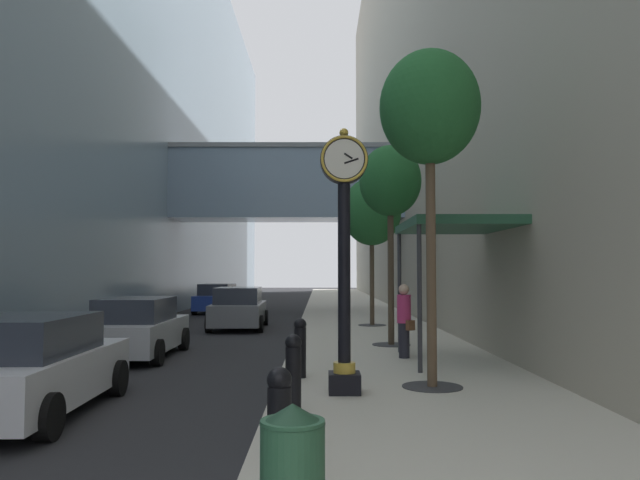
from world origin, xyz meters
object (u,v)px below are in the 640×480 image
bollard_second (295,372)px  car_grey_near (240,309)px  car_silver_mid (139,328)px  car_white_trailing (31,367)px  bollard_third (302,346)px  street_tree_mid_far (373,212)px  street_tree_near (431,111)px  bollard_nearest (281,425)px  car_blue_far (219,299)px  trash_bin (294,468)px  street_clock (346,246)px  street_tree_mid_near (392,183)px  pedestrian_walking (406,319)px

bollard_second → car_grey_near: size_ratio=0.26×
car_silver_mid → car_white_trailing: 6.40m
bollard_third → street_tree_mid_far: (2.44, 11.69, 3.84)m
street_tree_near → bollard_nearest: bearing=-115.2°
bollard_second → car_blue_far: (-5.18, 24.03, 0.02)m
street_tree_mid_far → car_grey_near: size_ratio=1.28×
trash_bin → car_blue_far: size_ratio=0.23×
street_clock → car_silver_mid: street_clock is taller
bollard_second → street_tree_near: (2.44, 2.09, 4.48)m
bollard_nearest → car_blue_far: car_blue_far is taller
street_tree_mid_far → bollard_nearest: bearing=-97.8°
street_tree_near → street_tree_mid_near: bearing=90.0°
bollard_nearest → car_grey_near: car_grey_near is taller
pedestrian_walking → car_silver_mid: bearing=171.4°
car_grey_near → pedestrian_walking: bearing=-59.7°
bollard_nearest → car_white_trailing: size_ratio=0.27×
street_tree_mid_near → street_tree_near: bearing=-90.0°
car_silver_mid → street_tree_mid_far: bearing=49.3°
bollard_nearest → bollard_third: size_ratio=1.00×
street_tree_mid_far → car_silver_mid: size_ratio=1.35×
car_blue_far → car_white_trailing: bearing=-87.5°
bollard_third → bollard_nearest: bearing=-90.0°
street_tree_near → trash_bin: (-2.27, -6.24, -4.56)m
bollard_third → car_white_trailing: 4.90m
pedestrian_walking → car_white_trailing: bearing=-140.8°
pedestrian_walking → street_tree_mid_near: bearing=90.3°
street_tree_mid_far → car_blue_far: size_ratio=1.29×
bollard_third → pedestrian_walking: bearing=47.9°
street_tree_mid_near → car_silver_mid: 8.09m
street_clock → street_tree_mid_near: 7.40m
bollard_nearest → trash_bin: bearing=-80.5°
street_tree_near → trash_bin: 8.05m
bollard_nearest → bollard_third: (0.00, 6.20, 0.00)m
bollard_second → street_tree_mid_far: bearing=80.6°
bollard_second → street_tree_mid_far: 15.47m
car_silver_mid → trash_bin: bearing=-67.5°
street_tree_near → bollard_third: bearing=157.5°
bollard_nearest → bollard_third: same height
car_grey_near → street_tree_mid_near: bearing=-50.5°
street_tree_mid_far → trash_bin: street_tree_mid_far is taller
bollard_third → car_white_trailing: (-4.13, -2.64, 0.01)m
bollard_nearest → street_tree_mid_far: bearing=82.2°
car_silver_mid → street_tree_near: bearing=-35.0°
bollard_third → car_white_trailing: size_ratio=0.27×
street_tree_mid_near → car_blue_far: (-7.62, 15.59, -4.05)m
street_tree_mid_near → trash_bin: street_tree_mid_near is taller
car_silver_mid → car_blue_far: bearing=92.7°
street_clock → trash_bin: 6.07m
street_clock → bollard_nearest: (-0.82, -4.64, -1.94)m
bollard_second → street_tree_near: size_ratio=0.19×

